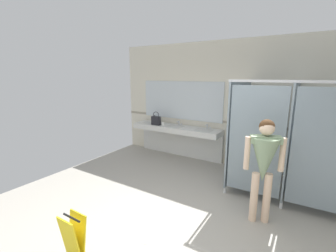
{
  "coord_description": "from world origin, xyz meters",
  "views": [
    {
      "loc": [
        1.34,
        -2.34,
        2.16
      ],
      "look_at": [
        -0.94,
        1.3,
        1.21
      ],
      "focal_mm": 24.51,
      "sensor_mm": 36.0,
      "label": 1
    }
  ],
  "objects_px": {
    "soap_dispenser": "(155,119)",
    "wet_floor_sign": "(74,239)",
    "person_standing": "(264,160)",
    "handbag": "(156,120)",
    "paper_cup": "(163,124)"
  },
  "relations": [
    {
      "from": "handbag",
      "to": "soap_dispenser",
      "type": "bearing_deg",
      "value": 131.37
    },
    {
      "from": "paper_cup",
      "to": "wet_floor_sign",
      "type": "xyz_separation_m",
      "value": [
        1.13,
        -3.59,
        -0.59
      ]
    },
    {
      "from": "soap_dispenser",
      "to": "wet_floor_sign",
      "type": "xyz_separation_m",
      "value": [
        1.59,
        -3.86,
        -0.63
      ]
    },
    {
      "from": "handbag",
      "to": "paper_cup",
      "type": "height_order",
      "value": "handbag"
    },
    {
      "from": "person_standing",
      "to": "handbag",
      "type": "height_order",
      "value": "person_standing"
    },
    {
      "from": "soap_dispenser",
      "to": "wet_floor_sign",
      "type": "height_order",
      "value": "soap_dispenser"
    },
    {
      "from": "soap_dispenser",
      "to": "wet_floor_sign",
      "type": "relative_size",
      "value": 0.32
    },
    {
      "from": "person_standing",
      "to": "handbag",
      "type": "relative_size",
      "value": 4.35
    },
    {
      "from": "person_standing",
      "to": "soap_dispenser",
      "type": "relative_size",
      "value": 8.08
    },
    {
      "from": "handbag",
      "to": "soap_dispenser",
      "type": "relative_size",
      "value": 1.86
    },
    {
      "from": "person_standing",
      "to": "paper_cup",
      "type": "distance_m",
      "value": 3.22
    },
    {
      "from": "person_standing",
      "to": "wet_floor_sign",
      "type": "bearing_deg",
      "value": -129.92
    },
    {
      "from": "paper_cup",
      "to": "person_standing",
      "type": "bearing_deg",
      "value": -29.99
    },
    {
      "from": "paper_cup",
      "to": "soap_dispenser",
      "type": "bearing_deg",
      "value": 150.08
    },
    {
      "from": "person_standing",
      "to": "handbag",
      "type": "bearing_deg",
      "value": 152.15
    }
  ]
}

